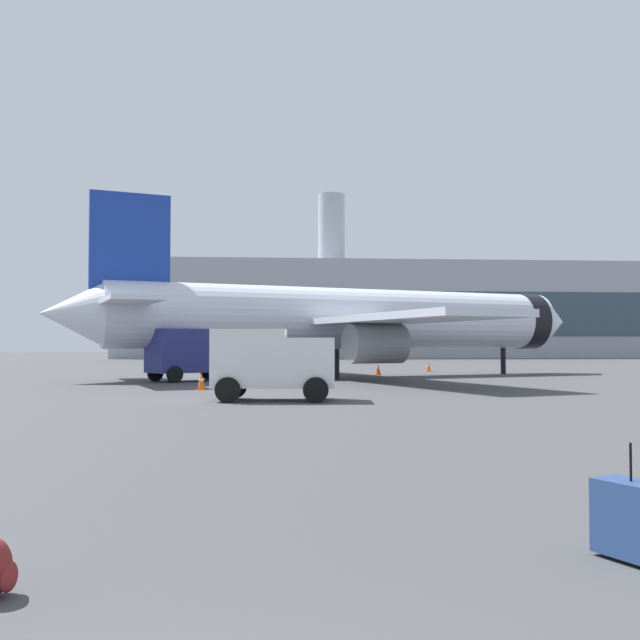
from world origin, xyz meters
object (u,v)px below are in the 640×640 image
object	(u,v)px
safety_cone_mid	(378,369)
safety_cone_far	(428,366)
airplane_at_gate	(345,319)
service_truck	(191,352)
rolling_suitcase	(632,519)
cargo_van	(272,361)
safety_cone_near	(201,381)

from	to	relation	value
safety_cone_mid	safety_cone_far	world-z (taller)	safety_cone_mid
airplane_at_gate	service_truck	world-z (taller)	airplane_at_gate
airplane_at_gate	safety_cone_far	xyz separation A→B (m)	(7.42, 9.15, -3.28)
airplane_at_gate	rolling_suitcase	distance (m)	38.01
safety_cone_far	cargo_van	bearing A→B (deg)	-113.78
safety_cone_near	airplane_at_gate	bearing A→B (deg)	56.51
safety_cone_far	rolling_suitcase	xyz separation A→B (m)	(-8.88, -46.98, 0.01)
service_truck	rolling_suitcase	world-z (taller)	service_truck
rolling_suitcase	safety_cone_near	bearing A→B (deg)	103.86
airplane_at_gate	cargo_van	world-z (taller)	airplane_at_gate
safety_cone_mid	cargo_van	bearing A→B (deg)	-108.66
safety_cone_near	safety_cone_mid	xyz separation A→B (m)	(10.48, 15.21, 0.02)
safety_cone_near	rolling_suitcase	size ratio (longest dim) A/B	0.70
cargo_van	safety_cone_mid	bearing A→B (deg)	71.34
service_truck	safety_cone_near	bearing A→B (deg)	-80.60
service_truck	cargo_van	distance (m)	14.96
rolling_suitcase	safety_cone_far	bearing A→B (deg)	79.30
safety_cone_near	safety_cone_far	xyz separation A→B (m)	(15.28, 21.04, -0.00)
safety_cone_near	rolling_suitcase	bearing A→B (deg)	-76.14
cargo_van	safety_cone_mid	size ratio (longest dim) A/B	5.61
safety_cone_far	rolling_suitcase	distance (m)	47.82
service_truck	safety_cone_far	distance (m)	21.26
service_truck	safety_cone_near	distance (m)	7.98
cargo_van	safety_cone_mid	distance (m)	22.94
airplane_at_gate	safety_cone_mid	distance (m)	5.34
safety_cone_near	safety_cone_mid	world-z (taller)	safety_cone_mid
airplane_at_gate	safety_cone_mid	size ratio (longest dim) A/B	43.01
service_truck	cargo_van	bearing A→B (deg)	-72.75
service_truck	rolling_suitcase	xyz separation A→B (m)	(7.69, -33.73, -1.22)
safety_cone_mid	safety_cone_near	bearing A→B (deg)	-124.57
safety_cone_near	cargo_van	bearing A→B (deg)	-64.19
airplane_at_gate	safety_cone_near	size ratio (longest dim) A/B	45.00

